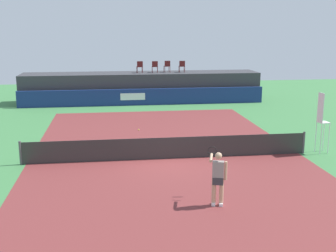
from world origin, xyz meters
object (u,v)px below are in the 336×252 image
Objects in this scene: spectator_chair_left at (155,66)px; net_post_far at (304,143)px; tennis_ball at (139,130)px; net_post_near at (20,153)px; umpire_chair at (322,119)px; spectator_chair_center at (167,66)px; spectator_chair_right at (182,66)px; spectator_chair_far_left at (140,66)px; tennis_player at (218,177)px.

net_post_far is (5.18, -15.11, -2.19)m from spectator_chair_left.
spectator_chair_left is 13.06× the size of tennis_ball.
umpire_chair is at bearing -0.06° from net_post_near.
spectator_chair_right is (1.12, -0.22, 0.00)m from spectator_chair_center.
spectator_chair_far_left is 16.49m from net_post_near.
spectator_chair_right reaches higher than net_post_near.
tennis_player is at bearing -93.08° from spectator_chair_center.
spectator_chair_right reaches higher than net_post_far.
spectator_chair_center is at bearing 73.64° from tennis_ball.
net_post_near is 0.56× the size of tennis_player.
umpire_chair reaches higher than net_post_near.
tennis_player is (-5.31, -5.23, 0.46)m from net_post_far.
spectator_chair_center is 0.32× the size of umpire_chair.
spectator_chair_right is at bearing 58.38° from net_post_near.
spectator_chair_center reaches higher than tennis_player.
spectator_chair_center reaches higher than umpire_chair.
tennis_player is (-6.07, -5.22, -0.63)m from umpire_chair.
spectator_chair_far_left is 1.00× the size of spectator_chair_left.
spectator_chair_far_left reaches higher than net_post_far.
spectator_chair_left is 1.00× the size of spectator_chair_right.
net_post_near is (-13.16, 0.01, -1.09)m from umpire_chair.
spectator_chair_right is at bearing -11.19° from spectator_chair_center.
spectator_chair_right is at bearing 83.75° from tennis_player.
tennis_player is at bearing -96.25° from spectator_chair_right.
tennis_player is at bearing -80.47° from tennis_ball.
tennis_player reaches higher than net_post_far.
spectator_chair_far_left is at bearing 179.38° from spectator_chair_right.
spectator_chair_far_left and spectator_chair_left have the same top height.
tennis_ball is (5.29, 5.47, -0.46)m from net_post_near.
tennis_player is 10.89m from tennis_ball.
umpire_chair is at bearing -68.56° from spectator_chair_left.
net_post_far is 14.71× the size of tennis_ball.
spectator_chair_far_left reaches higher than umpire_chair.
spectator_chair_right is at bearing 0.66° from spectator_chair_left.
net_post_near is at bearing -121.62° from spectator_chair_right.
spectator_chair_center is 17.55m from net_post_near.
net_post_near is at bearing -111.82° from spectator_chair_far_left.
spectator_chair_right reaches higher than tennis_ball.
net_post_near is 7.62m from tennis_ball.
tennis_ball is at bearing 145.16° from umpire_chair.
spectator_chair_center is 1.14m from spectator_chair_right.
tennis_player is (7.09, -5.23, 0.46)m from net_post_near.
spectator_chair_left is (1.15, -0.06, 0.00)m from spectator_chair_far_left.
tennis_player is (-0.13, -20.35, -1.73)m from spectator_chair_left.
spectator_chair_left is 16.89m from net_post_near.
tennis_player is 26.03× the size of tennis_ball.
net_post_far is at bearing -74.70° from spectator_chair_center.
spectator_chair_right is 0.89× the size of net_post_far.
spectator_chair_far_left is 0.50× the size of tennis_player.
umpire_chair is at bearing -75.76° from spectator_chair_right.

